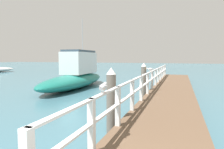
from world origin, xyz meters
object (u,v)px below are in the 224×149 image
object	(u,v)px
dock_piling_near	(111,101)
seagull_background	(150,69)
boat_1	(81,69)
boat_3	(76,75)
seagull_foreground	(103,87)
dock_piling_far	(144,81)

from	to	relation	value
dock_piling_near	seagull_background	xyz separation A→B (m)	(0.37, 5.10, 0.67)
seagull_background	boat_1	xyz separation A→B (m)	(-13.68, 17.52, -1.20)
boat_3	seagull_background	bearing A→B (deg)	-26.72
dock_piling_near	boat_1	distance (m)	26.25
seagull_background	dock_piling_near	bearing A→B (deg)	146.67
seagull_foreground	dock_piling_near	bearing A→B (deg)	96.63
dock_piling_near	boat_1	bearing A→B (deg)	120.48
seagull_background	boat_3	xyz separation A→B (m)	(-6.03, 2.69, -0.72)
dock_piling_far	seagull_background	distance (m)	0.78
dock_piling_far	seagull_foreground	xyz separation A→B (m)	(0.38, -6.82, 0.67)
seagull_background	seagull_foreground	bearing A→B (deg)	150.90
dock_piling_near	seagull_background	world-z (taller)	dock_piling_near
dock_piling_far	seagull_background	bearing A→B (deg)	-24.64
seagull_foreground	dock_piling_far	bearing A→B (deg)	86.10
dock_piling_far	seagull_background	xyz separation A→B (m)	(0.37, -0.17, 0.67)
seagull_foreground	boat_3	xyz separation A→B (m)	(-6.04, 9.34, -0.72)
boat_3	boat_1	bearing A→B (deg)	114.56
dock_piling_near	dock_piling_far	distance (m)	5.27
seagull_foreground	seagull_background	xyz separation A→B (m)	(-0.01, 6.65, 0.00)
dock_piling_near	dock_piling_far	bearing A→B (deg)	90.00
dock_piling_near	seagull_foreground	size ratio (longest dim) A/B	4.18
dock_piling_near	seagull_foreground	bearing A→B (deg)	-76.29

